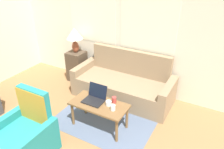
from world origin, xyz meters
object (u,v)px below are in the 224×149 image
at_px(cup_navy, 114,100).
at_px(cup_white, 109,103).
at_px(laptop, 95,97).
at_px(coffee_table, 99,107).
at_px(couch, 124,85).
at_px(table_lamp, 74,36).
at_px(cup_yellow, 113,108).
at_px(armchair, 25,138).

distance_m(cup_navy, cup_white, 0.11).
bearing_deg(laptop, coffee_table, -25.69).
height_order(couch, cup_white, couch).
xyz_separation_m(couch, cup_navy, (0.24, -0.87, 0.23)).
bearing_deg(table_lamp, cup_yellow, -36.69).
height_order(coffee_table, cup_white, cup_white).
bearing_deg(laptop, table_lamp, 137.72).
bearing_deg(cup_yellow, couch, 107.06).
relative_size(couch, armchair, 2.09).
xyz_separation_m(table_lamp, cup_navy, (1.50, -1.00, -0.55)).
relative_size(armchair, cup_yellow, 10.54).
relative_size(armchair, cup_white, 10.07).
relative_size(table_lamp, cup_white, 5.90).
distance_m(armchair, cup_white, 1.30).
bearing_deg(cup_yellow, cup_white, 146.70).
xyz_separation_m(couch, table_lamp, (-1.26, 0.13, 0.78)).
relative_size(armchair, table_lamp, 1.71).
bearing_deg(table_lamp, coffee_table, -41.11).
bearing_deg(armchair, couch, 74.59).
bearing_deg(cup_navy, cup_white, -111.54).
bearing_deg(laptop, cup_navy, 17.36).
distance_m(couch, laptop, 0.99).
bearing_deg(cup_white, armchair, -126.05).
distance_m(couch, table_lamp, 1.49).
relative_size(armchair, laptop, 2.82).
xyz_separation_m(coffee_table, cup_yellow, (0.27, -0.03, 0.10)).
xyz_separation_m(couch, armchair, (-0.55, -2.01, 0.00)).
height_order(armchair, cup_white, armchair).
distance_m(laptop, cup_yellow, 0.39).
bearing_deg(cup_white, cup_navy, 68.46).
xyz_separation_m(cup_navy, cup_yellow, (0.08, -0.18, -0.01)).
relative_size(table_lamp, cup_navy, 5.33).
relative_size(couch, cup_yellow, 22.06).
bearing_deg(cup_navy, armchair, -124.91).
distance_m(armchair, table_lamp, 2.38).
xyz_separation_m(cup_yellow, cup_white, (-0.12, 0.08, -0.01)).
distance_m(coffee_table, cup_white, 0.18).
relative_size(table_lamp, cup_yellow, 6.18).
relative_size(laptop, cup_yellow, 3.73).
height_order(table_lamp, laptop, table_lamp).
bearing_deg(coffee_table, armchair, -121.40).
xyz_separation_m(couch, cup_white, (0.20, -0.97, 0.21)).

